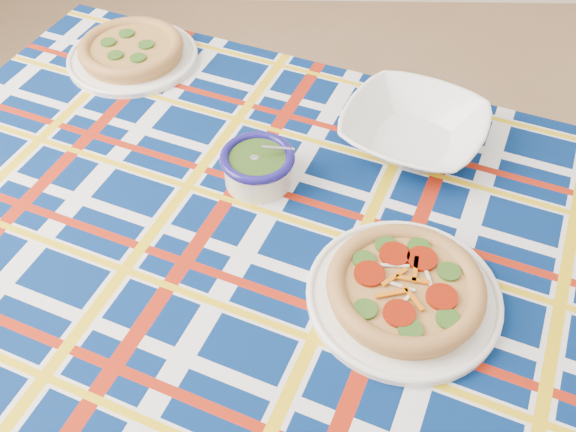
# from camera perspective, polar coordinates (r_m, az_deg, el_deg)

# --- Properties ---
(floor) EXTENTS (4.00, 4.00, 0.00)m
(floor) POSITION_cam_1_polar(r_m,az_deg,el_deg) (1.75, 18.80, -16.68)
(floor) COLOR #886646
(floor) RESTS_ON ground
(dining_table) EXTENTS (1.77, 1.45, 0.71)m
(dining_table) POSITION_cam_1_polar(r_m,az_deg,el_deg) (1.08, 1.18, -5.34)
(dining_table) COLOR brown
(dining_table) RESTS_ON floor
(tablecloth) EXTENTS (1.81, 1.49, 0.10)m
(tablecloth) POSITION_cam_1_polar(r_m,az_deg,el_deg) (1.06, 1.20, -4.58)
(tablecloth) COLOR #041C50
(tablecloth) RESTS_ON dining_table
(main_focaccia_plate) EXTENTS (0.41, 0.41, 0.06)m
(main_focaccia_plate) POSITION_cam_1_polar(r_m,az_deg,el_deg) (0.95, 10.40, -6.25)
(main_focaccia_plate) COLOR #B27D3F
(main_focaccia_plate) RESTS_ON tablecloth
(pesto_bowl) EXTENTS (0.16, 0.16, 0.08)m
(pesto_bowl) POSITION_cam_1_polar(r_m,az_deg,el_deg) (1.10, -2.71, 4.57)
(pesto_bowl) COLOR #1D380F
(pesto_bowl) RESTS_ON tablecloth
(serving_bowl) EXTENTS (0.34, 0.34, 0.06)m
(serving_bowl) POSITION_cam_1_polar(r_m,az_deg,el_deg) (1.20, 11.08, 7.53)
(serving_bowl) COLOR white
(serving_bowl) RESTS_ON tablecloth
(second_focaccia_plate) EXTENTS (0.39, 0.39, 0.05)m
(second_focaccia_plate) POSITION_cam_1_polar(r_m,az_deg,el_deg) (1.43, -13.75, 14.18)
(second_focaccia_plate) COLOR #B27D3F
(second_focaccia_plate) RESTS_ON tablecloth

